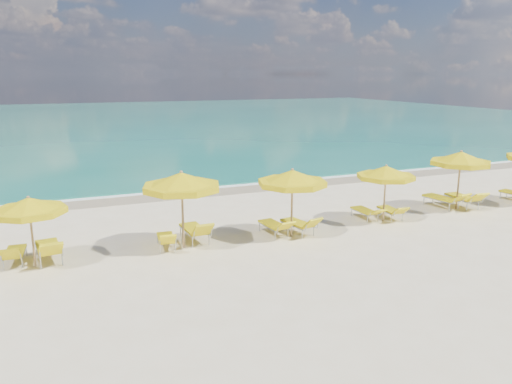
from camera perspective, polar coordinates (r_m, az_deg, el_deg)
name	(u,v)px	position (r m, az deg, el deg)	size (l,w,h in m)	color
ground_plane	(272,233)	(18.02, 1.82, -4.73)	(120.00, 120.00, 0.00)	beige
ocean	(112,121)	(64.25, -16.16, 7.82)	(120.00, 80.00, 0.30)	#126652
wet_sand_band	(211,190)	(24.71, -5.22, 0.21)	(120.00, 2.60, 0.01)	tan
foam_line	(206,187)	(25.45, -5.76, 0.58)	(120.00, 1.20, 0.03)	white
whitecap_near	(72,166)	(33.10, -20.27, 2.78)	(14.00, 0.36, 0.05)	white
whitecap_far	(242,141)	(42.74, -1.59, 5.81)	(18.00, 0.30, 0.05)	white
umbrella_1	(29,206)	(15.87, -24.51, -1.51)	(2.46, 2.46, 2.17)	#A98354
umbrella_2	(182,182)	(16.14, -8.51, 1.13)	(2.82, 2.82, 2.60)	#A98354
umbrella_3	(292,178)	(17.18, 4.17, 1.55)	(2.71, 2.71, 2.45)	#A98354
umbrella_4	(386,173)	(19.65, 14.63, 2.12)	(2.24, 2.24, 2.24)	#A98354
umbrella_5	(461,159)	(22.45, 22.36, 3.51)	(3.30, 3.30, 2.51)	#A98354
lounger_1_left	(15,257)	(16.84, -25.81, -6.69)	(0.66, 1.64, 0.78)	#A5A8AD
lounger_1_right	(49,253)	(16.63, -22.57, -6.45)	(0.85, 2.03, 0.93)	#A5A8AD
lounger_2_left	(166,242)	(16.72, -10.23, -5.68)	(0.71, 1.61, 0.75)	#A5A8AD
lounger_2_right	(195,234)	(17.27, -7.01, -4.79)	(0.76, 1.95, 0.92)	#A5A8AD
lounger_3_left	(274,229)	(17.80, 2.08, -4.24)	(0.74, 1.79, 0.76)	#A5A8AD
lounger_3_right	(298,227)	(18.01, 4.86, -4.05)	(0.93, 1.82, 0.82)	#A5A8AD
lounger_4_left	(365,214)	(20.15, 12.37, -2.49)	(0.58, 1.69, 0.65)	#A5A8AD
lounger_4_right	(390,213)	(20.52, 15.11, -2.38)	(0.69, 1.65, 0.69)	#A5A8AD
lounger_5_left	(442,202)	(22.80, 20.48, -1.08)	(0.97, 2.09, 0.86)	#A5A8AD
lounger_5_right	(463,201)	(23.27, 22.55, -0.98)	(0.81, 2.04, 0.89)	#A5A8AD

